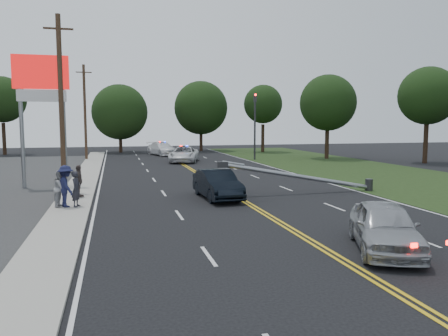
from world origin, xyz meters
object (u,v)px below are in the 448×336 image
object	(u,v)px
pylon_sign	(41,89)
bystander_a	(76,189)
traffic_signal	(255,120)
bystander_c	(66,186)
bystander_b	(61,188)
bystander_d	(79,181)
fallen_streetlight	(308,177)
crashed_sedan	(217,184)
utility_pole_far	(85,112)
emergency_b	(162,149)
utility_pole_mid	(61,103)
emergency_a	(184,154)
waiting_sedan	(385,226)

from	to	relation	value
pylon_sign	bystander_a	bearing A→B (deg)	-72.30
traffic_signal	bystander_c	world-z (taller)	traffic_signal
bystander_b	bystander_d	xyz separation A→B (m)	(0.61, 2.47, -0.01)
fallen_streetlight	crashed_sedan	world-z (taller)	fallen_streetlight
crashed_sedan	bystander_d	world-z (taller)	bystander_d
utility_pole_far	emergency_b	bearing A→B (deg)	29.38
pylon_sign	bystander_c	distance (m)	9.15
utility_pole_far	utility_pole_mid	bearing A→B (deg)	-90.00
bystander_b	emergency_b	bearing A→B (deg)	-0.91
fallen_streetlight	bystander_d	bearing A→B (deg)	174.56
emergency_b	fallen_streetlight	bearing A→B (deg)	-99.31
emergency_a	bystander_b	world-z (taller)	bystander_b
waiting_sedan	bystander_d	world-z (taller)	bystander_d
pylon_sign	bystander_d	xyz separation A→B (m)	(2.31, -4.82, -5.03)
fallen_streetlight	emergency_b	distance (m)	31.21
emergency_a	bystander_a	world-z (taller)	bystander_a
crashed_sedan	bystander_a	bearing A→B (deg)	-173.96
utility_pole_far	bystander_b	size ratio (longest dim) A/B	5.86
bystander_a	waiting_sedan	bearing A→B (deg)	-115.58
pylon_sign	bystander_c	xyz separation A→B (m)	(1.95, -7.48, -4.91)
emergency_b	bystander_b	world-z (taller)	bystander_b
waiting_sedan	bystander_a	xyz separation A→B (m)	(-9.87, 9.22, 0.18)
emergency_b	crashed_sedan	bearing A→B (deg)	-109.11
utility_pole_far	bystander_c	distance (m)	27.77
pylon_sign	traffic_signal	distance (m)	24.75
emergency_a	emergency_b	bearing A→B (deg)	112.53
utility_pole_mid	emergency_a	size ratio (longest dim) A/B	1.78
crashed_sedan	bystander_d	distance (m)	7.22
crashed_sedan	utility_pole_mid	bearing A→B (deg)	148.14
bystander_a	bystander_d	xyz separation A→B (m)	(-0.09, 2.70, 0.02)
utility_pole_mid	utility_pole_far	distance (m)	22.00
bystander_a	utility_pole_far	bearing A→B (deg)	19.77
bystander_b	bystander_c	size ratio (longest dim) A/B	0.88
utility_pole_mid	bystander_a	bearing A→B (deg)	-78.73
emergency_b	bystander_d	bearing A→B (deg)	-122.48
emergency_a	bystander_a	xyz separation A→B (m)	(-8.61, -22.64, 0.17)
traffic_signal	bystander_b	size ratio (longest dim) A/B	4.13
utility_pole_far	emergency_a	xyz separation A→B (m)	(9.71, -4.89, -4.30)
pylon_sign	traffic_signal	bearing A→B (deg)	40.39
crashed_sedan	utility_pole_far	bearing A→B (deg)	103.52
traffic_signal	fallen_streetlight	size ratio (longest dim) A/B	0.75
emergency_a	bystander_d	world-z (taller)	bystander_d
emergency_b	bystander_c	bearing A→B (deg)	-121.96
emergency_a	traffic_signal	bearing A→B (deg)	22.46
utility_pole_far	emergency_b	distance (m)	10.75
fallen_streetlight	bystander_d	size ratio (longest dim) A/B	5.55
bystander_b	waiting_sedan	bearing A→B (deg)	-118.45
waiting_sedan	emergency_a	xyz separation A→B (m)	(-1.27, 31.86, 0.02)
emergency_b	bystander_d	size ratio (longest dim) A/B	3.23
bystander_c	bystander_d	distance (m)	2.68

